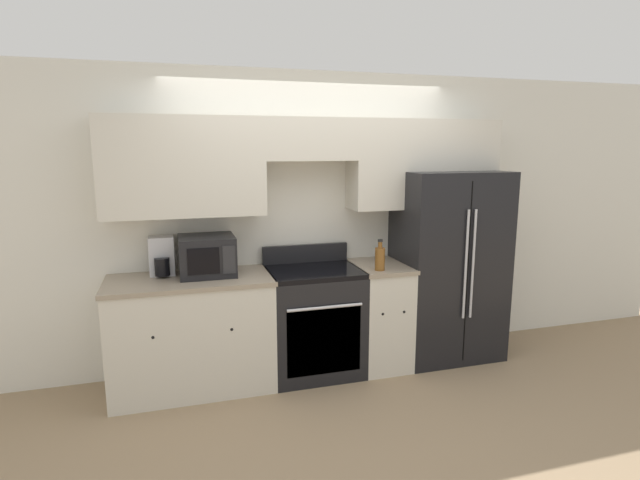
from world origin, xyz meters
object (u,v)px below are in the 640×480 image
object	(u,v)px
refrigerator	(445,264)
microwave	(207,255)
bottle	(380,258)
oven_range	(314,321)

from	to	relation	value
refrigerator	microwave	distance (m)	2.19
microwave	bottle	bearing A→B (deg)	-10.69
oven_range	bottle	size ratio (longest dim) A/B	4.10
oven_range	refrigerator	size ratio (longest dim) A/B	0.63
oven_range	bottle	world-z (taller)	bottle
oven_range	microwave	xyz separation A→B (m)	(-0.88, 0.08, 0.62)
oven_range	microwave	size ratio (longest dim) A/B	2.47
oven_range	bottle	bearing A→B (deg)	-19.87
refrigerator	microwave	bearing A→B (deg)	179.72
microwave	oven_range	bearing A→B (deg)	-4.90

